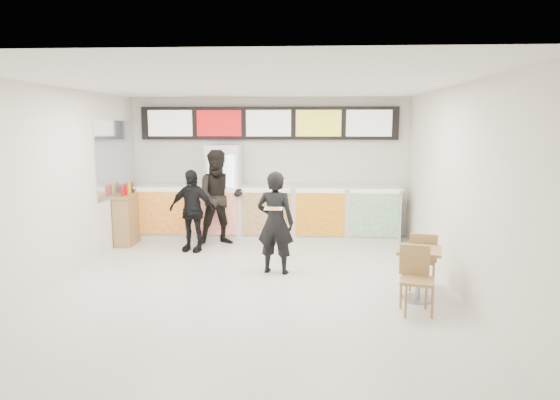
# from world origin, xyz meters

# --- Properties ---
(floor) EXTENTS (7.00, 7.00, 0.00)m
(floor) POSITION_xyz_m (0.00, 0.00, 0.00)
(floor) COLOR beige
(floor) RESTS_ON ground
(ceiling) EXTENTS (7.00, 7.00, 0.00)m
(ceiling) POSITION_xyz_m (0.00, 0.00, 3.00)
(ceiling) COLOR white
(ceiling) RESTS_ON wall_back
(wall_back) EXTENTS (6.00, 0.00, 6.00)m
(wall_back) POSITION_xyz_m (0.00, 3.50, 1.50)
(wall_back) COLOR silver
(wall_back) RESTS_ON floor
(wall_left) EXTENTS (0.00, 7.00, 7.00)m
(wall_left) POSITION_xyz_m (-3.00, 0.00, 1.50)
(wall_left) COLOR silver
(wall_left) RESTS_ON floor
(wall_right) EXTENTS (0.00, 7.00, 7.00)m
(wall_right) POSITION_xyz_m (3.00, 0.00, 1.50)
(wall_right) COLOR silver
(wall_right) RESTS_ON floor
(service_counter) EXTENTS (5.56, 0.77, 1.14)m
(service_counter) POSITION_xyz_m (0.00, 3.09, 0.57)
(service_counter) COLOR silver
(service_counter) RESTS_ON floor
(menu_board) EXTENTS (5.50, 0.14, 0.70)m
(menu_board) POSITION_xyz_m (0.00, 3.41, 2.45)
(menu_board) COLOR black
(menu_board) RESTS_ON wall_back
(drinks_fridge) EXTENTS (0.70, 0.67, 2.00)m
(drinks_fridge) POSITION_xyz_m (-0.93, 3.11, 1.00)
(drinks_fridge) COLOR white
(drinks_fridge) RESTS_ON floor
(mirror_panel) EXTENTS (0.01, 2.00, 1.50)m
(mirror_panel) POSITION_xyz_m (-2.99, 2.45, 1.75)
(mirror_panel) COLOR #B2B7BF
(mirror_panel) RESTS_ON wall_left
(customer_main) EXTENTS (0.68, 0.52, 1.68)m
(customer_main) POSITION_xyz_m (0.32, 0.62, 0.84)
(customer_main) COLOR black
(customer_main) RESTS_ON floor
(customer_left) EXTENTS (1.10, 0.95, 1.92)m
(customer_left) POSITION_xyz_m (-0.94, 2.55, 0.96)
(customer_left) COLOR black
(customer_left) RESTS_ON floor
(customer_mid) EXTENTS (0.99, 0.58, 1.58)m
(customer_mid) POSITION_xyz_m (-1.38, 1.98, 0.79)
(customer_mid) COLOR black
(customer_mid) RESTS_ON floor
(pizza_slice) EXTENTS (0.36, 0.36, 0.02)m
(pizza_slice) POSITION_xyz_m (0.32, 0.17, 1.16)
(pizza_slice) COLOR beige
(pizza_slice) RESTS_ON customer_main
(cafe_table) EXTENTS (0.76, 1.53, 0.87)m
(cafe_table) POSITION_xyz_m (2.38, -0.56, 0.50)
(cafe_table) COLOR #A3754A
(cafe_table) RESTS_ON floor
(condiment_ledge) EXTENTS (0.37, 0.91, 1.21)m
(condiment_ledge) POSITION_xyz_m (-2.82, 2.51, 0.52)
(condiment_ledge) COLOR #A3754A
(condiment_ledge) RESTS_ON floor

